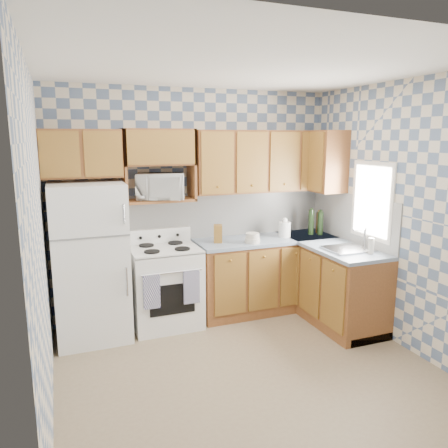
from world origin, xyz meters
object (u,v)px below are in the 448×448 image
Objects in this scene: stove_body at (165,287)px; electric_kettle at (285,230)px; refrigerator at (90,262)px; microwave at (161,186)px.

stove_body is 4.78× the size of electric_kettle.
refrigerator is 1.87× the size of stove_body.
refrigerator is 1.13m from microwave.
refrigerator is 8.91× the size of electric_kettle.
refrigerator is 2.33m from electric_kettle.
microwave is 2.80× the size of electric_kettle.
microwave reaches higher than electric_kettle.
refrigerator is at bearing -178.22° from stove_body.
microwave is at bearing 85.24° from stove_body.
refrigerator is 3.19× the size of microwave.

